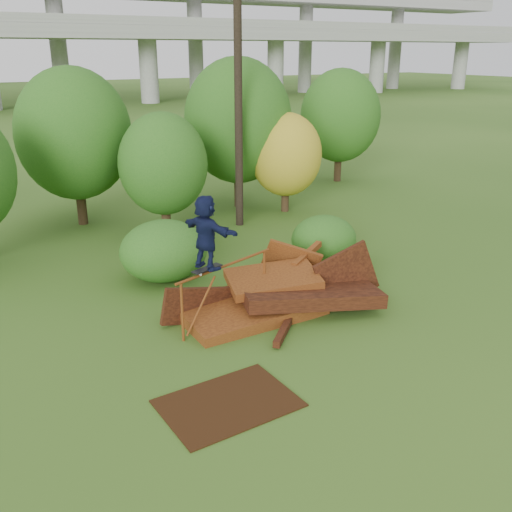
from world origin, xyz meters
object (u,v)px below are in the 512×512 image
scrap_pile (279,294)px  skater (206,232)px  flat_plate (228,403)px  utility_pole (238,73)px

scrap_pile → skater: (-2.02, -0.14, 1.99)m
flat_plate → utility_pole: (5.66, 9.93, 5.37)m
flat_plate → utility_pole: 12.63m
flat_plate → utility_pole: utility_pole is taller
skater → flat_plate: size_ratio=0.70×
scrap_pile → flat_plate: scrap_pile is taller
flat_plate → utility_pole: size_ratio=0.23×
scrap_pile → flat_plate: (-3.03, -3.03, -0.36)m
utility_pole → flat_plate: bearing=-119.7°
skater → utility_pole: 8.96m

